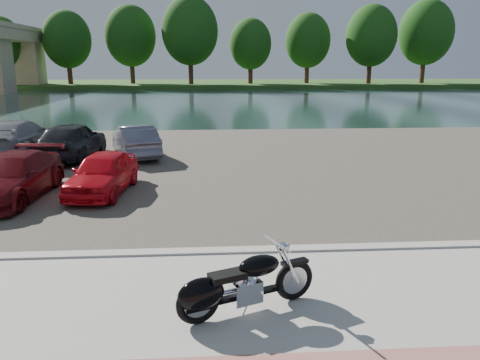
% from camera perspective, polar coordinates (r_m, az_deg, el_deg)
% --- Properties ---
extents(ground, '(200.00, 200.00, 0.00)m').
position_cam_1_polar(ground, '(7.89, 0.06, -14.96)').
color(ground, '#595447').
rests_on(ground, ground).
extents(promenade, '(60.00, 6.00, 0.10)m').
position_cam_1_polar(promenade, '(7.00, 0.64, -18.58)').
color(promenade, '#A8A59E').
rests_on(promenade, ground).
extents(kerb, '(60.00, 0.30, 0.14)m').
position_cam_1_polar(kerb, '(9.65, -0.76, -8.81)').
color(kerb, '#A8A59E').
rests_on(kerb, ground).
extents(parking_lot, '(60.00, 18.00, 0.04)m').
position_cam_1_polar(parking_lot, '(18.28, -2.28, 2.13)').
color(parking_lot, '#3E3A32').
rests_on(parking_lot, ground).
extents(river, '(120.00, 40.00, 0.00)m').
position_cam_1_polar(river, '(47.03, -3.29, 9.51)').
color(river, '#192D2B').
rests_on(river, ground).
extents(far_bank, '(120.00, 24.00, 0.60)m').
position_cam_1_polar(far_bank, '(78.95, -3.56, 11.62)').
color(far_bank, '#25491A').
rests_on(far_bank, ground).
extents(far_trees, '(70.25, 10.68, 12.52)m').
position_cam_1_polar(far_trees, '(72.91, -0.03, 17.09)').
color(far_trees, '#3E2216').
rests_on(far_trees, far_bank).
extents(motorcycle, '(2.22, 1.13, 1.05)m').
position_cam_1_polar(motorcycle, '(7.22, -0.57, -12.82)').
color(motorcycle, black).
rests_on(motorcycle, promenade).
extents(car_3, '(2.04, 4.46, 1.27)m').
position_cam_1_polar(car_3, '(14.77, -26.00, 0.36)').
color(car_3, '#5E0D12').
rests_on(car_3, parking_lot).
extents(car_4, '(1.84, 3.74, 1.23)m').
position_cam_1_polar(car_4, '(14.43, -16.41, 0.86)').
color(car_4, red).
rests_on(car_4, parking_lot).
extents(car_7, '(2.19, 5.31, 1.54)m').
position_cam_1_polar(car_7, '(21.26, -25.64, 4.61)').
color(car_7, gray).
rests_on(car_7, parking_lot).
extents(car_8, '(2.17, 4.54, 1.50)m').
position_cam_1_polar(car_8, '(20.01, -19.87, 4.59)').
color(car_8, black).
rests_on(car_8, parking_lot).
extents(car_9, '(2.59, 4.19, 1.30)m').
position_cam_1_polar(car_9, '(19.71, -12.66, 4.67)').
color(car_9, slate).
rests_on(car_9, parking_lot).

